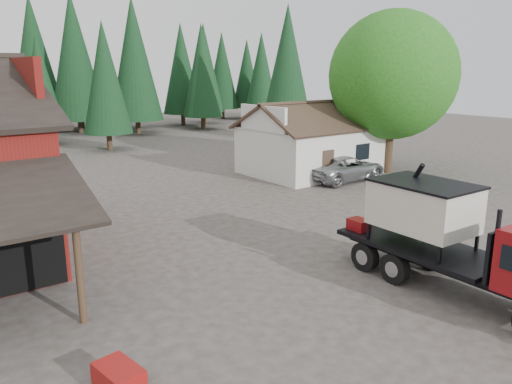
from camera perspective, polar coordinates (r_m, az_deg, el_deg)
ground at (r=15.43m, az=4.14°, el=-11.55°), size 120.00×120.00×0.00m
farmhouse at (r=32.68m, az=6.35°, el=5.13°), size 8.60×6.42×4.65m
deciduous_tree at (r=33.26m, az=15.39°, el=12.22°), size 8.00×8.00×10.20m
conifer_backdrop at (r=53.63m, az=-27.05°, el=5.33°), size 76.00×16.00×16.00m
near_pine_b at (r=43.20m, az=-16.88°, el=12.39°), size 3.96×3.96×10.40m
near_pine_c at (r=47.99m, az=3.59°, el=14.24°), size 4.84×4.84×12.40m
feed_truck at (r=15.98m, az=22.47°, el=-5.01°), size 2.49×8.28×3.71m
silver_car at (r=30.75m, az=10.11°, el=2.73°), size 5.53×2.62×1.53m
equip_box at (r=11.52m, az=-15.39°, el=-19.95°), size 0.85×1.19×0.60m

